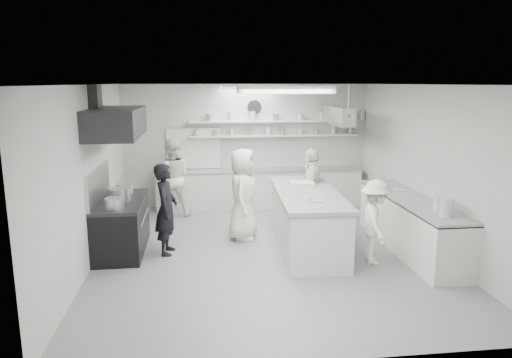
{
  "coord_description": "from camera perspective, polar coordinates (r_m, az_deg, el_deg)",
  "views": [
    {
      "loc": [
        -1.18,
        -8.09,
        3.04
      ],
      "look_at": [
        -0.11,
        0.6,
        1.24
      ],
      "focal_mm": 33.1,
      "sensor_mm": 36.0,
      "label": 1
    }
  ],
  "objects": [
    {
      "name": "wall_back",
      "position": [
        11.75,
        -1.21,
        4.08
      ],
      "size": [
        6.0,
        0.04,
        3.0
      ],
      "primitive_type": "cube",
      "color": "beige",
      "rests_on": "floor"
    },
    {
      "name": "exhaust_hood",
      "position": [
        8.63,
        -16.59,
        6.56
      ],
      "size": [
        0.85,
        2.0,
        0.5
      ],
      "primitive_type": "cube",
      "color": "#272728",
      "rests_on": "wall_left"
    },
    {
      "name": "ceiling",
      "position": [
        8.17,
        1.29,
        11.41
      ],
      "size": [
        6.0,
        7.0,
        0.02
      ],
      "primitive_type": "cube",
      "color": "white",
      "rests_on": "wall_back"
    },
    {
      "name": "cook_right",
      "position": [
        8.25,
        14.23,
        -5.06
      ],
      "size": [
        0.67,
        1.01,
        1.45
      ],
      "primitive_type": "imported",
      "rotation": [
        0.0,
        0.0,
        1.42
      ],
      "color": "white",
      "rests_on": "floor"
    },
    {
      "name": "stove",
      "position": [
        8.99,
        -15.89,
        -5.59
      ],
      "size": [
        0.8,
        1.8,
        0.9
      ],
      "primitive_type": "cube",
      "color": "black",
      "rests_on": "floor"
    },
    {
      "name": "cook_stove",
      "position": [
        8.57,
        -10.81,
        -3.59
      ],
      "size": [
        0.46,
        0.64,
        1.65
      ],
      "primitive_type": "imported",
      "rotation": [
        0.0,
        0.0,
        1.46
      ],
      "color": "black",
      "rests_on": "floor"
    },
    {
      "name": "prep_island",
      "position": [
        8.85,
        6.2,
        -5.06
      ],
      "size": [
        1.18,
        2.83,
        1.02
      ],
      "primitive_type": "cube",
      "rotation": [
        0.0,
        0.0,
        -0.05
      ],
      "color": "silver",
      "rests_on": "floor"
    },
    {
      "name": "bowl_island_a",
      "position": [
        8.03,
        7.23,
        -2.79
      ],
      "size": [
        0.27,
        0.27,
        0.06
      ],
      "primitive_type": "imported",
      "rotation": [
        0.0,
        0.0,
        -0.1
      ],
      "color": "#B9B9B9",
      "rests_on": "prep_island"
    },
    {
      "name": "bowl_right",
      "position": [
        9.54,
        16.96,
        -1.45
      ],
      "size": [
        0.27,
        0.27,
        0.05
      ],
      "primitive_type": "imported",
      "rotation": [
        0.0,
        0.0,
        0.35
      ],
      "color": "silver",
      "rests_on": "right_counter"
    },
    {
      "name": "stove_pot",
      "position": [
        8.77,
        -16.17,
        -1.96
      ],
      "size": [
        0.38,
        0.38,
        0.28
      ],
      "primitive_type": "cylinder",
      "color": "#B9B9B9",
      "rests_on": "stove"
    },
    {
      "name": "wall_front",
      "position": [
        4.98,
        7.05,
        -6.48
      ],
      "size": [
        6.0,
        0.04,
        3.0
      ],
      "primitive_type": "cube",
      "color": "beige",
      "rests_on": "floor"
    },
    {
      "name": "shelf_lower",
      "position": [
        11.68,
        2.29,
        5.26
      ],
      "size": [
        4.2,
        0.26,
        0.04
      ],
      "primitive_type": "cube",
      "color": "silver",
      "rests_on": "wall_back"
    },
    {
      "name": "shelf_upper",
      "position": [
        11.65,
        2.3,
        6.97
      ],
      "size": [
        4.2,
        0.26,
        0.04
      ],
      "primitive_type": "cube",
      "color": "silver",
      "rests_on": "wall_back"
    },
    {
      "name": "light_fixture_front",
      "position": [
        6.4,
        3.65,
        10.71
      ],
      "size": [
        1.3,
        0.25,
        0.1
      ],
      "primitive_type": "cube",
      "color": "silver",
      "rests_on": "ceiling"
    },
    {
      "name": "right_counter",
      "position": [
        9.13,
        18.16,
        -5.32
      ],
      "size": [
        0.74,
        3.3,
        0.94
      ],
      "primitive_type": "cube",
      "color": "silver",
      "rests_on": "floor"
    },
    {
      "name": "wall_left",
      "position": [
        8.43,
        -19.38,
        0.43
      ],
      "size": [
        0.04,
        7.0,
        3.0
      ],
      "primitive_type": "cube",
      "color": "beige",
      "rests_on": "floor"
    },
    {
      "name": "pass_through_window",
      "position": [
        11.68,
        -7.57,
        3.68
      ],
      "size": [
        1.3,
        0.04,
        1.0
      ],
      "primitive_type": "cube",
      "color": "black",
      "rests_on": "wall_back"
    },
    {
      "name": "back_counter",
      "position": [
        11.67,
        0.43,
        -1.16
      ],
      "size": [
        5.0,
        0.6,
        0.92
      ],
      "primitive_type": "cube",
      "color": "silver",
      "rests_on": "floor"
    },
    {
      "name": "floor",
      "position": [
        8.72,
        1.2,
        -8.85
      ],
      "size": [
        6.0,
        7.0,
        0.02
      ],
      "primitive_type": "cube",
      "color": "gray",
      "rests_on": "ground"
    },
    {
      "name": "cook_island_left",
      "position": [
        9.2,
        -1.59,
        -1.85
      ],
      "size": [
        0.76,
        0.99,
        1.8
      ],
      "primitive_type": "imported",
      "rotation": [
        0.0,
        0.0,
        1.33
      ],
      "color": "white",
      "rests_on": "floor"
    },
    {
      "name": "wall_right",
      "position": [
        9.23,
        20.01,
        1.31
      ],
      "size": [
        0.04,
        7.0,
        3.0
      ],
      "primitive_type": "cube",
      "color": "beige",
      "rests_on": "floor"
    },
    {
      "name": "cook_island_right",
      "position": [
        9.68,
        6.73,
        -1.41
      ],
      "size": [
        0.78,
        1.11,
        1.74
      ],
      "primitive_type": "imported",
      "rotation": [
        0.0,
        0.0,
        -1.96
      ],
      "color": "white",
      "rests_on": "floor"
    },
    {
      "name": "light_fixture_rear",
      "position": [
        9.96,
        -0.23,
        11.04
      ],
      "size": [
        1.3,
        0.25,
        0.1
      ],
      "primitive_type": "cube",
      "color": "silver",
      "rests_on": "ceiling"
    },
    {
      "name": "bowl_island_b",
      "position": [
        8.65,
        6.32,
        -1.74
      ],
      "size": [
        0.21,
        0.21,
        0.06
      ],
      "primitive_type": "imported",
      "rotation": [
        0.0,
        0.0,
        0.17
      ],
      "color": "silver",
      "rests_on": "prep_island"
    },
    {
      "name": "pot_rack",
      "position": [
        10.98,
        9.91,
        7.58
      ],
      "size": [
        0.3,
        1.6,
        0.4
      ],
      "primitive_type": "cube",
      "color": "#B9B9B9",
      "rests_on": "ceiling"
    },
    {
      "name": "cook_back",
      "position": [
        10.97,
        -10.11,
        0.16
      ],
      "size": [
        0.89,
        0.7,
        1.79
      ],
      "primitive_type": "imported",
      "rotation": [
        0.0,
        0.0,
        -3.11
      ],
      "color": "white",
      "rests_on": "floor"
    },
    {
      "name": "wall_clock",
      "position": [
        11.64,
        -0.21,
        8.71
      ],
      "size": [
        0.32,
        0.05,
        0.32
      ],
      "primitive_type": "cylinder",
      "rotation": [
        1.57,
        0.0,
        0.0
      ],
      "color": "white",
      "rests_on": "wall_back"
    }
  ]
}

